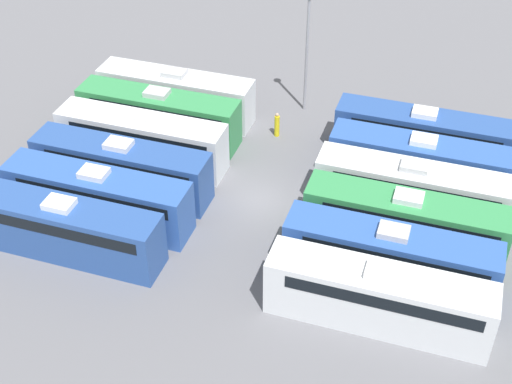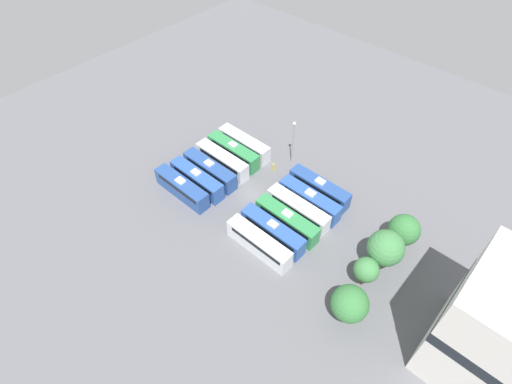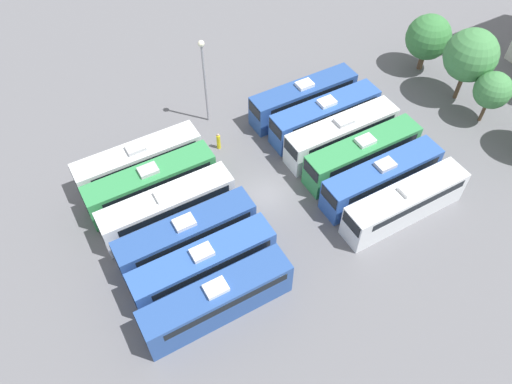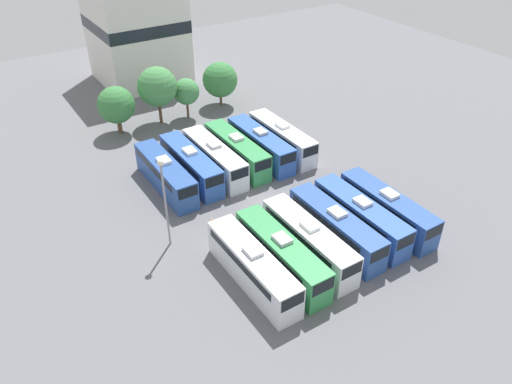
{
  "view_description": "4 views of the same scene",
  "coord_description": "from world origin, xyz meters",
  "px_view_note": "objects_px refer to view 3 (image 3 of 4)",
  "views": [
    {
      "loc": [
        33.05,
        10.54,
        27.57
      ],
      "look_at": [
        1.83,
        0.3,
        2.1
      ],
      "focal_mm": 50.0,
      "sensor_mm": 36.0,
      "label": 1
    },
    {
      "loc": [
        34.22,
        32.0,
        51.19
      ],
      "look_at": [
        0.68,
        1.72,
        2.65
      ],
      "focal_mm": 28.0,
      "sensor_mm": 36.0,
      "label": 2
    },
    {
      "loc": [
        23.9,
        -14.88,
        34.11
      ],
      "look_at": [
        0.48,
        -1.55,
        1.75
      ],
      "focal_mm": 35.0,
      "sensor_mm": 36.0,
      "label": 3
    },
    {
      "loc": [
        -24.26,
        -35.22,
        30.44
      ],
      "look_at": [
        -1.89,
        -0.35,
        2.39
      ],
      "focal_mm": 35.0,
      "sensor_mm": 36.0,
      "label": 4
    }
  ],
  "objects_px": {
    "bus_0": "(139,161)",
    "bus_2": "(168,207)",
    "bus_8": "(342,134)",
    "bus_11": "(405,202)",
    "bus_5": "(218,299)",
    "worker_person": "(219,141)",
    "bus_9": "(363,154)",
    "tree_1": "(471,55)",
    "bus_1": "(152,183)",
    "bus_3": "(187,235)",
    "bus_4": "(204,264)",
    "light_pole": "(204,70)",
    "bus_10": "(382,178)",
    "tree_0": "(428,37)",
    "tree_2": "(493,90)",
    "bus_6": "(304,98)",
    "bus_7": "(325,115)"
  },
  "relations": [
    {
      "from": "tree_1",
      "to": "worker_person",
      "type": "bearing_deg",
      "value": -102.67
    },
    {
      "from": "bus_2",
      "to": "bus_6",
      "type": "bearing_deg",
      "value": 109.59
    },
    {
      "from": "bus_6",
      "to": "light_pole",
      "type": "xyz_separation_m",
      "value": [
        -3.68,
        -8.95,
        4.26
      ]
    },
    {
      "from": "light_pole",
      "to": "tree_1",
      "type": "bearing_deg",
      "value": 68.08
    },
    {
      "from": "bus_3",
      "to": "bus_4",
      "type": "distance_m",
      "value": 3.09
    },
    {
      "from": "bus_8",
      "to": "bus_9",
      "type": "relative_size",
      "value": 1.0
    },
    {
      "from": "bus_1",
      "to": "bus_8",
      "type": "height_order",
      "value": "same"
    },
    {
      "from": "bus_11",
      "to": "light_pole",
      "type": "xyz_separation_m",
      "value": [
        -19.09,
        -8.93,
        4.26
      ]
    },
    {
      "from": "light_pole",
      "to": "tree_1",
      "type": "relative_size",
      "value": 1.17
    },
    {
      "from": "bus_0",
      "to": "bus_2",
      "type": "height_order",
      "value": "same"
    },
    {
      "from": "bus_9",
      "to": "bus_11",
      "type": "xyz_separation_m",
      "value": [
        6.23,
        -0.35,
        0.0
      ]
    },
    {
      "from": "worker_person",
      "to": "tree_1",
      "type": "height_order",
      "value": "tree_1"
    },
    {
      "from": "bus_1",
      "to": "light_pole",
      "type": "xyz_separation_m",
      "value": [
        -6.73,
        8.56,
        4.26
      ]
    },
    {
      "from": "bus_3",
      "to": "tree_2",
      "type": "bearing_deg",
      "value": 89.14
    },
    {
      "from": "bus_3",
      "to": "tree_0",
      "type": "distance_m",
      "value": 33.86
    },
    {
      "from": "bus_0",
      "to": "bus_8",
      "type": "bearing_deg",
      "value": 71.16
    },
    {
      "from": "bus_0",
      "to": "bus_4",
      "type": "distance_m",
      "value": 12.44
    },
    {
      "from": "bus_4",
      "to": "bus_1",
      "type": "bearing_deg",
      "value": -177.71
    },
    {
      "from": "bus_3",
      "to": "bus_7",
      "type": "relative_size",
      "value": 1.0
    },
    {
      "from": "worker_person",
      "to": "tree_1",
      "type": "distance_m",
      "value": 26.08
    },
    {
      "from": "tree_2",
      "to": "bus_5",
      "type": "bearing_deg",
      "value": -80.0
    },
    {
      "from": "bus_5",
      "to": "worker_person",
      "type": "relative_size",
      "value": 6.2
    },
    {
      "from": "bus_7",
      "to": "worker_person",
      "type": "distance_m",
      "value": 10.64
    },
    {
      "from": "bus_2",
      "to": "bus_4",
      "type": "relative_size",
      "value": 1.0
    },
    {
      "from": "bus_10",
      "to": "bus_11",
      "type": "xyz_separation_m",
      "value": [
        3.11,
        -0.05,
        0.0
      ]
    },
    {
      "from": "tree_2",
      "to": "bus_10",
      "type": "bearing_deg",
      "value": -80.92
    },
    {
      "from": "worker_person",
      "to": "tree_0",
      "type": "height_order",
      "value": "tree_0"
    },
    {
      "from": "bus_3",
      "to": "bus_4",
      "type": "xyz_separation_m",
      "value": [
        3.09,
        0.0,
        0.0
      ]
    },
    {
      "from": "bus_1",
      "to": "tree_1",
      "type": "distance_m",
      "value": 33.07
    },
    {
      "from": "bus_7",
      "to": "bus_3",
      "type": "bearing_deg",
      "value": -70.44
    },
    {
      "from": "bus_1",
      "to": "bus_10",
      "type": "bearing_deg",
      "value": 62.18
    },
    {
      "from": "tree_2",
      "to": "bus_11",
      "type": "bearing_deg",
      "value": -69.78
    },
    {
      "from": "bus_2",
      "to": "bus_11",
      "type": "height_order",
      "value": "same"
    },
    {
      "from": "bus_3",
      "to": "tree_0",
      "type": "height_order",
      "value": "tree_0"
    },
    {
      "from": "bus_6",
      "to": "bus_7",
      "type": "bearing_deg",
      "value": 6.64
    },
    {
      "from": "bus_9",
      "to": "tree_1",
      "type": "relative_size",
      "value": 1.44
    },
    {
      "from": "bus_3",
      "to": "bus_4",
      "type": "relative_size",
      "value": 1.0
    },
    {
      "from": "bus_2",
      "to": "light_pole",
      "type": "xyz_separation_m",
      "value": [
        -9.84,
        8.37,
        4.26
      ]
    },
    {
      "from": "bus_7",
      "to": "bus_11",
      "type": "relative_size",
      "value": 1.0
    },
    {
      "from": "tree_2",
      "to": "light_pole",
      "type": "bearing_deg",
      "value": -119.78
    },
    {
      "from": "bus_0",
      "to": "bus_10",
      "type": "height_order",
      "value": "same"
    },
    {
      "from": "bus_7",
      "to": "tree_2",
      "type": "relative_size",
      "value": 2.02
    },
    {
      "from": "bus_8",
      "to": "bus_5",
      "type": "bearing_deg",
      "value": -61.88
    },
    {
      "from": "bus_4",
      "to": "bus_6",
      "type": "distance_m",
      "value": 21.24
    },
    {
      "from": "bus_4",
      "to": "bus_7",
      "type": "bearing_deg",
      "value": 118.0
    },
    {
      "from": "bus_9",
      "to": "bus_2",
      "type": "bearing_deg",
      "value": -99.72
    },
    {
      "from": "bus_1",
      "to": "bus_2",
      "type": "height_order",
      "value": "same"
    },
    {
      "from": "bus_9",
      "to": "bus_11",
      "type": "distance_m",
      "value": 6.24
    },
    {
      "from": "bus_1",
      "to": "bus_6",
      "type": "relative_size",
      "value": 1.0
    },
    {
      "from": "bus_8",
      "to": "bus_11",
      "type": "distance_m",
      "value": 9.26
    }
  ]
}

